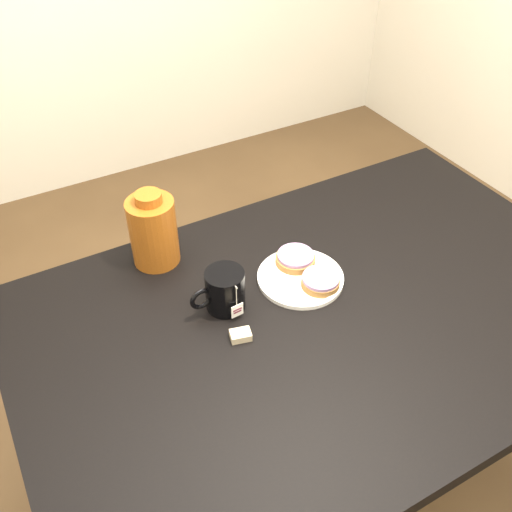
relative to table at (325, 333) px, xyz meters
name	(u,v)px	position (x,y,z in m)	size (l,w,h in m)	color
ground_plane	(308,475)	(0.00, 0.00, -0.67)	(4.00, 4.00, 0.00)	brown
table	(325,333)	(0.00, 0.00, 0.00)	(1.40, 0.90, 0.75)	black
plate	(300,277)	(0.00, 0.11, 0.09)	(0.21, 0.21, 0.02)	white
bagel_back	(295,258)	(0.01, 0.16, 0.11)	(0.14, 0.14, 0.03)	brown
bagel_front	(320,281)	(0.02, 0.06, 0.11)	(0.12, 0.12, 0.03)	brown
mug	(224,290)	(-0.20, 0.12, 0.13)	(0.14, 0.10, 0.10)	black
teabag_pouch	(241,335)	(-0.22, 0.02, 0.09)	(0.04, 0.03, 0.02)	#C6B793
bagel_package	(153,231)	(-0.28, 0.35, 0.17)	(0.13, 0.13, 0.20)	#672F0D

